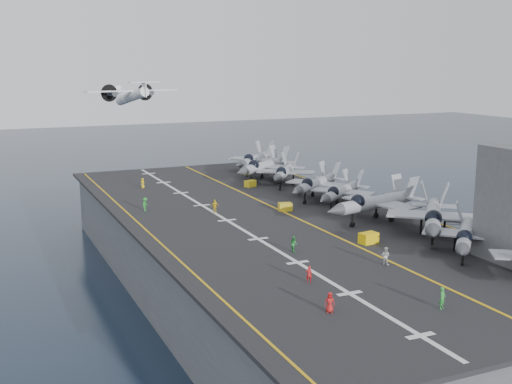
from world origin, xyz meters
name	(u,v)px	position (x,y,z in m)	size (l,w,h in m)	color
ground	(268,289)	(0.00, 0.00, 0.00)	(500.00, 500.00, 0.00)	#142135
hull	(268,254)	(0.00, 0.00, 5.00)	(36.00, 90.00, 10.00)	#56595E
flight_deck	(268,218)	(0.00, 0.00, 10.20)	(38.00, 92.00, 0.40)	black
foul_line	(288,214)	(3.00, 0.00, 10.42)	(0.35, 90.00, 0.02)	gold
landing_centerline	(227,220)	(-6.00, 0.00, 10.42)	(0.50, 90.00, 0.02)	silver
deck_edge_port	(145,229)	(-17.00, 0.00, 10.42)	(0.25, 90.00, 0.02)	gold
deck_edge_stbd	(382,204)	(18.50, 0.00, 10.42)	(0.25, 90.00, 0.02)	gold
fighter_jet_1	(466,234)	(11.74, -24.95, 12.78)	(16.14, 16.15, 4.76)	#949DA5
fighter_jet_2	(433,215)	(13.01, -18.08, 13.23)	(18.75, 19.47, 5.65)	#9097A1
fighter_jet_3	(376,201)	(11.51, -8.53, 13.14)	(17.90, 14.13, 5.47)	#98A1A8
fighter_jet_4	(341,191)	(12.01, 0.91, 12.76)	(16.29, 15.45, 4.72)	#8C949A
fighter_jet_5	(316,183)	(11.43, 7.18, 12.91)	(17.35, 16.37, 5.02)	#8D959B
fighter_jet_6	(285,171)	(11.93, 18.77, 12.90)	(16.40, 17.30, 5.01)	gray
fighter_jet_7	(264,165)	(10.92, 25.03, 13.14)	(18.97, 17.75, 5.48)	#90989D
fighter_jet_8	(255,159)	(12.78, 33.05, 13.09)	(18.15, 18.30, 5.37)	gray
tow_cart_a	(368,238)	(4.85, -16.84, 11.02)	(2.26, 1.67, 1.24)	yellow
tow_cart_b	(285,207)	(3.56, 1.96, 10.96)	(2.07, 1.56, 1.12)	gold
tow_cart_c	(250,184)	(6.24, 20.31, 10.94)	(2.11, 1.76, 1.08)	yellow
crew_0	(330,302)	(-9.88, -33.09, 11.27)	(1.25, 1.09, 1.74)	#B21919
crew_1	(309,274)	(-7.90, -25.89, 11.22)	(1.14, 0.94, 1.64)	#B21919
crew_2	(294,244)	(-4.50, -16.23, 11.27)	(0.71, 1.06, 1.75)	green
crew_3	(145,204)	(-14.37, 9.99, 11.34)	(1.29, 1.34, 1.87)	green
crew_4	(215,206)	(-5.88, 4.79, 11.34)	(1.16, 0.80, 1.87)	yellow
crew_5	(143,183)	(-10.51, 26.61, 11.23)	(1.03, 1.18, 1.66)	yellow
crew_6	(442,298)	(-0.82, -36.28, 11.35)	(1.36, 1.19, 1.90)	green
crew_7	(385,256)	(1.90, -24.29, 11.34)	(1.26, 1.36, 1.88)	beige
transport_plane	(132,96)	(-5.29, 54.11, 24.12)	(21.66, 16.77, 4.60)	silver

